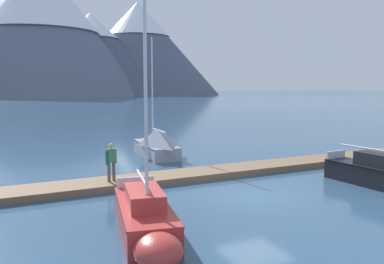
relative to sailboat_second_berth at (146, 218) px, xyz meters
name	(u,v)px	position (x,y,z in m)	size (l,w,h in m)	color
ground_plane	(255,196)	(5.48, 2.32, -0.58)	(700.00, 700.00, 0.00)	#2D4C6B
mountain_shoulder_ridge	(41,24)	(13.00, 184.07, 32.35)	(93.35, 93.35, 61.79)	slate
mountain_east_summit	(91,53)	(37.07, 192.99, 20.50)	(83.92, 83.92, 41.30)	#424C60
mountain_rear_spur	(138,47)	(65.28, 203.27, 25.83)	(90.60, 90.60, 51.13)	#4C566B
dock	(209,173)	(5.48, 6.32, -0.43)	(28.00, 2.48, 0.30)	brown
sailboat_second_berth	(146,218)	(0.00, 0.00, 0.00)	(2.35, 5.64, 8.24)	#B2332D
sailboat_mid_dock_port	(155,142)	(5.06, 12.94, 0.29)	(2.18, 6.20, 7.60)	#93939E
person_on_dock	(111,160)	(0.47, 6.08, 0.68)	(0.55, 0.35, 1.69)	brown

